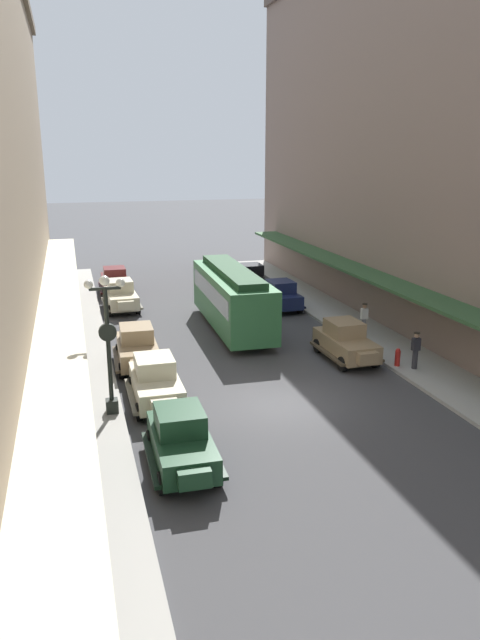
{
  "coord_description": "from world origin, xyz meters",
  "views": [
    {
      "loc": [
        -7.45,
        -20.36,
        9.5
      ],
      "look_at": [
        0.0,
        6.0,
        1.8
      ],
      "focal_mm": 33.88,
      "sensor_mm": 36.0,
      "label": 1
    }
  ],
  "objects_px": {
    "parked_car_0": "(121,295)",
    "pedestrian_0": "(79,342)",
    "lamp_post_with_clock": "(108,339)",
    "pedestrian_1": "(416,350)",
    "parked_car_5": "(137,346)",
    "parked_car_1": "(181,439)",
    "pedestrian_3": "(66,441)",
    "parked_car_7": "(279,294)",
    "parked_car_6": "(346,340)",
    "parked_car_3": "(115,280)",
    "parked_car_2": "(156,381)",
    "fire_hydrant": "(398,357)",
    "pedestrian_2": "(364,319)",
    "streetcar": "(232,296)",
    "parked_car_4": "(252,277)"
  },
  "relations": [
    {
      "from": "parked_car_7",
      "to": "pedestrian_2",
      "type": "xyz_separation_m",
      "value": [
        2.33,
        -6.74,
        0.07
      ]
    },
    {
      "from": "parked_car_7",
      "to": "pedestrian_2",
      "type": "distance_m",
      "value": 7.14
    },
    {
      "from": "pedestrian_0",
      "to": "parked_car_6",
      "type": "bearing_deg",
      "value": -13.75
    },
    {
      "from": "pedestrian_2",
      "to": "parked_car_2",
      "type": "bearing_deg",
      "value": -154.14
    },
    {
      "from": "pedestrian_0",
      "to": "pedestrian_3",
      "type": "bearing_deg",
      "value": -93.53
    },
    {
      "from": "parked_car_6",
      "to": "pedestrian_2",
      "type": "relative_size",
      "value": 2.56
    },
    {
      "from": "parked_car_5",
      "to": "pedestrian_3",
      "type": "distance_m",
      "value": 9.45
    },
    {
      "from": "pedestrian_0",
      "to": "parked_car_0",
      "type": "bearing_deg",
      "value": 73.74
    },
    {
      "from": "parked_car_5",
      "to": "streetcar",
      "type": "distance_m",
      "value": 7.28
    },
    {
      "from": "parked_car_3",
      "to": "parked_car_5",
      "type": "distance_m",
      "value": 15.16
    },
    {
      "from": "parked_car_3",
      "to": "parked_car_5",
      "type": "xyz_separation_m",
      "value": [
        -0.17,
        -15.16,
        0.0
      ]
    },
    {
      "from": "parked_car_3",
      "to": "pedestrian_3",
      "type": "relative_size",
      "value": 2.56
    },
    {
      "from": "parked_car_5",
      "to": "streetcar",
      "type": "bearing_deg",
      "value": 38.2
    },
    {
      "from": "parked_car_2",
      "to": "parked_car_6",
      "type": "distance_m",
      "value": 9.67
    },
    {
      "from": "parked_car_7",
      "to": "pedestrian_3",
      "type": "distance_m",
      "value": 21.19
    },
    {
      "from": "parked_car_6",
      "to": "pedestrian_1",
      "type": "height_order",
      "value": "parked_car_6"
    },
    {
      "from": "lamp_post_with_clock",
      "to": "pedestrian_1",
      "type": "height_order",
      "value": "lamp_post_with_clock"
    },
    {
      "from": "fire_hydrant",
      "to": "lamp_post_with_clock",
      "type": "bearing_deg",
      "value": -172.77
    },
    {
      "from": "parked_car_1",
      "to": "streetcar",
      "type": "distance_m",
      "value": 15.07
    },
    {
      "from": "parked_car_6",
      "to": "parked_car_2",
      "type": "bearing_deg",
      "value": -163.86
    },
    {
      "from": "streetcar",
      "to": "parked_car_3",
      "type": "bearing_deg",
      "value": 117.2
    },
    {
      "from": "parked_car_0",
      "to": "pedestrian_0",
      "type": "relative_size",
      "value": 2.63
    },
    {
      "from": "pedestrian_1",
      "to": "lamp_post_with_clock",
      "type": "bearing_deg",
      "value": -175.27
    },
    {
      "from": "parked_car_5",
      "to": "streetcar",
      "type": "xyz_separation_m",
      "value": [
        5.67,
        4.46,
        0.96
      ]
    },
    {
      "from": "fire_hydrant",
      "to": "pedestrian_0",
      "type": "relative_size",
      "value": 0.5
    },
    {
      "from": "pedestrian_0",
      "to": "pedestrian_3",
      "type": "relative_size",
      "value": 0.98
    },
    {
      "from": "pedestrian_1",
      "to": "pedestrian_3",
      "type": "distance_m",
      "value": 15.68
    },
    {
      "from": "parked_car_3",
      "to": "streetcar",
      "type": "distance_m",
      "value": 12.07
    },
    {
      "from": "streetcar",
      "to": "fire_hydrant",
      "type": "distance_m",
      "value": 9.85
    },
    {
      "from": "parked_car_7",
      "to": "pedestrian_1",
      "type": "distance_m",
      "value": 12.25
    },
    {
      "from": "lamp_post_with_clock",
      "to": "pedestrian_0",
      "type": "xyz_separation_m",
      "value": [
        -0.99,
        6.35,
        -2.0
      ]
    },
    {
      "from": "pedestrian_0",
      "to": "pedestrian_1",
      "type": "distance_m",
      "value": 15.23
    },
    {
      "from": "parked_car_1",
      "to": "pedestrian_0",
      "type": "distance_m",
      "value": 11.09
    },
    {
      "from": "pedestrian_3",
      "to": "parked_car_7",
      "type": "bearing_deg",
      "value": 52.88
    },
    {
      "from": "parked_car_0",
      "to": "pedestrian_0",
      "type": "bearing_deg",
      "value": -106.26
    },
    {
      "from": "parked_car_1",
      "to": "parked_car_4",
      "type": "xyz_separation_m",
      "value": [
        9.23,
        22.99,
        0.0
      ]
    },
    {
      "from": "pedestrian_0",
      "to": "pedestrian_1",
      "type": "xyz_separation_m",
      "value": [
        14.3,
        -5.25,
        0.02
      ]
    },
    {
      "from": "parked_car_0",
      "to": "lamp_post_with_clock",
      "type": "relative_size",
      "value": 0.83
    },
    {
      "from": "parked_car_7",
      "to": "fire_hydrant",
      "type": "xyz_separation_m",
      "value": [
        1.58,
        -11.55,
        -0.38
      ]
    },
    {
      "from": "parked_car_2",
      "to": "parked_car_1",
      "type": "bearing_deg",
      "value": -89.28
    },
    {
      "from": "parked_car_5",
      "to": "pedestrian_3",
      "type": "relative_size",
      "value": 2.58
    },
    {
      "from": "parked_car_0",
      "to": "parked_car_5",
      "type": "xyz_separation_m",
      "value": [
        -0.19,
        -10.48,
        0.0
      ]
    },
    {
      "from": "parked_car_1",
      "to": "parked_car_2",
      "type": "height_order",
      "value": "same"
    },
    {
      "from": "parked_car_5",
      "to": "fire_hydrant",
      "type": "bearing_deg",
      "value": -17.65
    },
    {
      "from": "parked_car_6",
      "to": "fire_hydrant",
      "type": "bearing_deg",
      "value": -46.14
    },
    {
      "from": "parked_car_4",
      "to": "parked_car_7",
      "type": "bearing_deg",
      "value": -88.52
    },
    {
      "from": "parked_car_0",
      "to": "pedestrian_1",
      "type": "distance_m",
      "value": 18.61
    },
    {
      "from": "fire_hydrant",
      "to": "parked_car_5",
      "type": "bearing_deg",
      "value": 162.35
    },
    {
      "from": "parked_car_6",
      "to": "streetcar",
      "type": "height_order",
      "value": "streetcar"
    },
    {
      "from": "parked_car_1",
      "to": "parked_car_5",
      "type": "distance_m",
      "value": 9.58
    }
  ]
}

